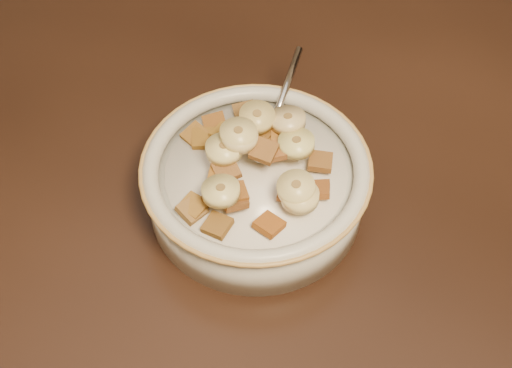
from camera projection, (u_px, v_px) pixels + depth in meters
The scene contains 38 objects.
table at pixel (250, 187), 0.68m from camera, with size 1.40×0.90×0.04m, color black.
chair at pixel (500, 65), 1.15m from camera, with size 0.43×0.43×0.97m, color black.
cereal_bowl at pixel (256, 189), 0.63m from camera, with size 0.19×0.19×0.05m, color beige.
milk at pixel (256, 173), 0.61m from camera, with size 0.16×0.16×0.00m, color silver.
spoon at pixel (266, 144), 0.62m from camera, with size 0.03×0.05×0.01m, color silver.
cereal_square_0 at pixel (233, 201), 0.58m from camera, with size 0.02×0.02×0.01m, color brown.
cereal_square_1 at pixel (273, 130), 0.62m from camera, with size 0.02×0.02×0.01m, color brown.
cereal_square_2 at pixel (193, 206), 0.58m from camera, with size 0.02×0.02×0.01m, color olive.
cereal_square_3 at pixel (282, 140), 0.61m from camera, with size 0.02×0.02×0.01m, color #9C591E.
cereal_square_4 at pixel (204, 138), 0.63m from camera, with size 0.02×0.02×0.01m, color brown.
cereal_square_5 at pixel (221, 175), 0.59m from camera, with size 0.02×0.02×0.01m, color #8B5718.
cereal_square_6 at pixel (269, 225), 0.57m from camera, with size 0.02×0.02×0.01m, color brown.
cereal_square_7 at pixel (217, 193), 0.58m from camera, with size 0.02×0.02×0.01m, color brown.
cereal_square_8 at pixel (263, 133), 0.62m from camera, with size 0.02×0.02×0.01m, color brown.
cereal_square_9 at pixel (217, 225), 0.57m from camera, with size 0.02×0.02×0.01m, color brown.
cereal_square_10 at pixel (291, 192), 0.58m from camera, with size 0.02×0.02×0.01m, color brown.
cereal_square_11 at pixel (234, 192), 0.58m from camera, with size 0.02×0.02×0.01m, color brown.
cereal_square_12 at pixel (276, 135), 0.62m from camera, with size 0.02×0.02×0.01m, color brown.
cereal_square_13 at pixel (264, 151), 0.59m from camera, with size 0.02×0.02×0.01m, color brown.
cereal_square_14 at pixel (226, 170), 0.59m from camera, with size 0.02×0.02×0.01m, color brown.
cereal_square_15 at pixel (280, 149), 0.60m from camera, with size 0.02×0.02×0.01m, color #925F34.
cereal_square_16 at pixel (225, 134), 0.63m from camera, with size 0.02×0.02×0.01m, color #885E17.
cereal_square_17 at pixel (274, 142), 0.61m from camera, with size 0.02×0.02×0.01m, color olive.
cereal_square_18 at pixel (318, 190), 0.59m from camera, with size 0.02×0.02×0.01m, color brown.
cereal_square_19 at pixel (215, 124), 0.64m from camera, with size 0.02×0.02×0.01m, color brown.
cereal_square_20 at pixel (245, 113), 0.64m from camera, with size 0.02×0.02×0.01m, color brown.
cereal_square_21 at pixel (196, 135), 0.63m from camera, with size 0.02×0.02×0.01m, color brown.
cereal_square_22 at pixel (192, 210), 0.58m from camera, with size 0.02×0.02×0.01m, color brown.
cereal_square_23 at pixel (320, 161), 0.60m from camera, with size 0.02×0.02×0.01m, color brown.
banana_slice_0 at pixel (300, 196), 0.57m from camera, with size 0.03×0.03×0.01m, color beige.
banana_slice_1 at pixel (221, 191), 0.57m from camera, with size 0.03×0.03×0.01m, color #FFEE9F.
banana_slice_2 at pixel (257, 117), 0.61m from camera, with size 0.03×0.03×0.01m, color tan.
banana_slice_3 at pixel (296, 143), 0.60m from camera, with size 0.03×0.03×0.01m, color #F9EC8D.
banana_slice_4 at pixel (239, 137), 0.59m from camera, with size 0.03×0.03×0.01m, color #E7CB83.
banana_slice_5 at pixel (288, 120), 0.61m from camera, with size 0.03×0.03×0.01m, color tan.
banana_slice_6 at pixel (224, 149), 0.59m from camera, with size 0.03×0.03×0.01m, color #FFE880.
banana_slice_7 at pixel (296, 188), 0.57m from camera, with size 0.03×0.03×0.01m, color tan.
banana_slice_8 at pixel (238, 134), 0.59m from camera, with size 0.03×0.03×0.01m, color #D8B873.
Camera 1 is at (0.24, -0.34, 1.27)m, focal length 50.00 mm.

